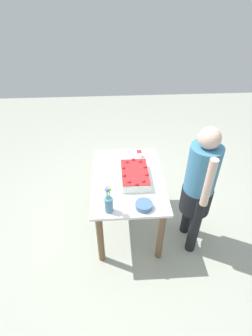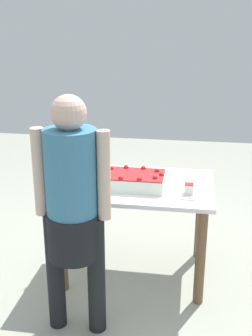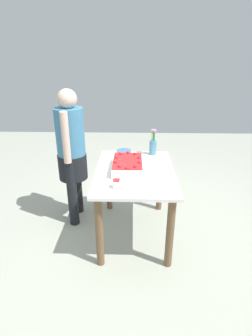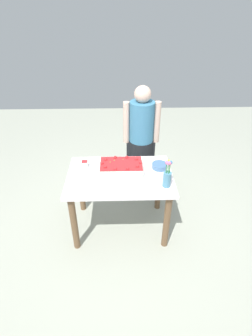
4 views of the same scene
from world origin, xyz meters
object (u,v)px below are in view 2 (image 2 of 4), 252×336
cake_knife (181,177)px  person_standing (73,204)px  flower_vase (81,156)px  fruit_bowl (73,182)px  sheet_cake (132,180)px  serving_plate_with_slice (189,192)px

cake_knife → person_standing: size_ratio=0.14×
flower_vase → fruit_bowl: flower_vase is taller
sheet_cake → cake_knife: 0.43m
sheet_cake → serving_plate_with_slice: sheet_cake is taller
serving_plate_with_slice → flower_vase: bearing=-23.3°
cake_knife → flower_vase: bearing=-18.5°
fruit_bowl → cake_knife: bearing=-158.1°
sheet_cake → flower_vase: 0.53m
cake_knife → fruit_bowl: 0.82m
sheet_cake → cake_knife: bearing=-143.0°
sheet_cake → fruit_bowl: bearing=6.9°
sheet_cake → cake_knife: (-0.34, -0.26, -0.05)m
person_standing → serving_plate_with_slice: bearing=-51.5°
fruit_bowl → sheet_cake: bearing=-173.1°
cake_knife → fruit_bowl: bearing=5.1°
serving_plate_with_slice → person_standing: 0.85m
serving_plate_with_slice → fruit_bowl: 0.82m
serving_plate_with_slice → fruit_bowl: bearing=-2.4°
fruit_bowl → person_standing: 0.59m
serving_plate_with_slice → flower_vase: size_ratio=0.69×
cake_knife → serving_plate_with_slice: bearing=83.2°
serving_plate_with_slice → fruit_bowl: serving_plate_with_slice is taller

